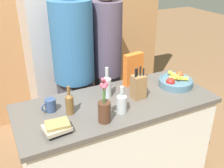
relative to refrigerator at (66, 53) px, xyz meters
name	(u,v)px	position (x,y,z in m)	size (l,w,h in m)	color
kitchen_island	(116,145)	(0.05, -1.15, -0.50)	(1.60, 0.67, 0.89)	silver
back_wall_wood	(59,15)	(0.05, 0.36, 0.36)	(2.80, 0.12, 2.60)	#AD7A4C
refrigerator	(66,53)	(0.00, 0.00, 0.00)	(0.84, 0.63, 1.88)	#B7B7BC
fruit_bowl	(175,81)	(0.66, -1.13, -0.01)	(0.30, 0.30, 0.11)	slate
knife_block	(138,87)	(0.24, -1.17, 0.05)	(0.11, 0.09, 0.27)	olive
flower_vase	(104,109)	(-0.15, -1.36, 0.05)	(0.09, 0.09, 0.34)	#4C2D1E
cereal_box	(133,69)	(0.34, -0.93, 0.09)	(0.19, 0.09, 0.29)	orange
coffee_mug	(50,105)	(-0.45, -1.06, 0.00)	(0.12, 0.08, 0.10)	#334770
book_stack	(57,128)	(-0.48, -1.34, -0.02)	(0.18, 0.15, 0.07)	#232328
bottle_oil	(107,85)	(0.02, -1.04, 0.05)	(0.07, 0.07, 0.26)	#B2BCC1
bottle_vinegar	(70,103)	(-0.33, -1.15, 0.03)	(0.06, 0.06, 0.22)	brown
bottle_wine	(122,102)	(0.02, -1.31, 0.03)	(0.08, 0.08, 0.21)	#B2BCC1
person_at_sink	(74,65)	(-0.10, -0.57, 0.08)	(0.38, 0.38, 1.82)	#383842
person_in_blue	(107,58)	(0.26, -0.56, 0.08)	(0.29, 0.29, 1.78)	#383842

